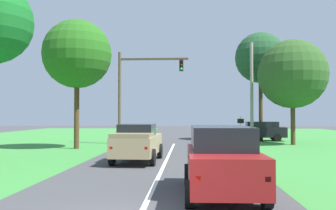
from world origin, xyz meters
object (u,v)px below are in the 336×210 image
pickup_truck_lead (137,142)px  crossing_suv_far (260,131)px  utility_pole_right (252,92)px  extra_tree_2 (260,58)px  red_suv_near (221,159)px  keep_moving_sign (241,127)px  oak_tree_right (292,74)px  traffic_light (137,85)px  extra_tree_1 (77,54)px

pickup_truck_lead → crossing_suv_far: pickup_truck_lead is taller
utility_pole_right → extra_tree_2: extra_tree_2 is taller
red_suv_near → extra_tree_2: bearing=76.1°
pickup_truck_lead → keep_moving_sign: size_ratio=2.24×
red_suv_near → utility_pole_right: utility_pole_right is taller
pickup_truck_lead → oak_tree_right: bearing=45.7°
keep_moving_sign → crossing_suv_far: bearing=60.5°
red_suv_near → keep_moving_sign: 19.31m
keep_moving_sign → utility_pole_right: utility_pole_right is taller
pickup_truck_lead → traffic_light: traffic_light is taller
pickup_truck_lead → crossing_suv_far: 18.18m
oak_tree_right → extra_tree_2: size_ratio=0.84×
oak_tree_right → extra_tree_1: size_ratio=0.92×
keep_moving_sign → oak_tree_right: 5.90m
traffic_light → keep_moving_sign: bearing=3.0°
keep_moving_sign → red_suv_near: bearing=-99.9°
crossing_suv_far → extra_tree_2: (0.11, 0.03, 6.74)m
crossing_suv_far → extra_tree_1: bearing=-148.9°
oak_tree_right → utility_pole_right: 3.94m
red_suv_near → traffic_light: bearing=105.5°
traffic_light → utility_pole_right: 10.09m
traffic_light → keep_moving_sign: 9.14m
crossing_suv_far → pickup_truck_lead: bearing=-120.4°
oak_tree_right → red_suv_near: bearing=-111.6°
oak_tree_right → crossing_suv_far: bearing=111.6°
pickup_truck_lead → utility_pole_right: utility_pole_right is taller
pickup_truck_lead → traffic_light: size_ratio=0.67×
traffic_light → crossing_suv_far: bearing=23.0°
red_suv_near → traffic_light: 19.66m
oak_tree_right → extra_tree_2: 5.17m
oak_tree_right → extra_tree_2: (-1.65, 4.47, 2.01)m
traffic_light → extra_tree_1: extra_tree_1 is taller
pickup_truck_lead → crossing_suv_far: size_ratio=1.06×
oak_tree_right → extra_tree_2: extra_tree_2 is taller
traffic_light → extra_tree_2: 12.19m
traffic_light → crossing_suv_far: size_ratio=1.59×
pickup_truck_lead → extra_tree_1: (-5.29, 6.94, 5.71)m
utility_pole_right → extra_tree_2: size_ratio=0.87×
pickup_truck_lead → extra_tree_2: size_ratio=0.50×
extra_tree_1 → pickup_truck_lead: bearing=-52.7°
oak_tree_right → traffic_light: bearing=-179.3°
red_suv_near → oak_tree_right: (7.42, 18.73, 4.61)m
oak_tree_right → utility_pole_right: size_ratio=0.97×
extra_tree_1 → extra_tree_2: extra_tree_2 is taller
keep_moving_sign → extra_tree_2: size_ratio=0.22×
red_suv_near → keep_moving_sign: (3.30, 19.02, 0.38)m
oak_tree_right → keep_moving_sign: bearing=175.9°
utility_pole_right → red_suv_near: bearing=-102.2°
red_suv_near → extra_tree_2: (5.76, 23.20, 6.62)m
extra_tree_1 → crossing_suv_far: bearing=31.1°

